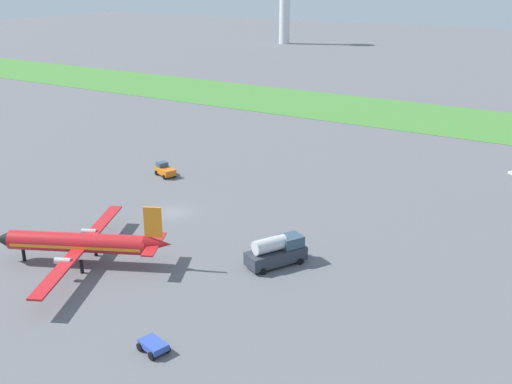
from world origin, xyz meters
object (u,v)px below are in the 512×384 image
at_px(airplane_foreground_turboprop, 81,243).
at_px(pushback_tug_by_runway, 165,170).
at_px(baggage_cart_midfield, 153,345).
at_px(fuel_truck_near_gate, 277,251).

distance_m(airplane_foreground_turboprop, pushback_tug_by_runway, 29.90).
xyz_separation_m(baggage_cart_midfield, pushback_tug_by_runway, (-28.19, 35.90, 0.34)).
height_order(baggage_cart_midfield, pushback_tug_by_runway, pushback_tug_by_runway).
distance_m(airplane_foreground_turboprop, fuel_truck_near_gate, 20.50).
height_order(airplane_foreground_turboprop, baggage_cart_midfield, airplane_foreground_turboprop).
xyz_separation_m(airplane_foreground_turboprop, baggage_cart_midfield, (16.70, -8.35, -1.91)).
bearing_deg(pushback_tug_by_runway, baggage_cart_midfield, 150.99).
height_order(fuel_truck_near_gate, pushback_tug_by_runway, fuel_truck_near_gate).
relative_size(fuel_truck_near_gate, pushback_tug_by_runway, 1.71).
distance_m(airplane_foreground_turboprop, baggage_cart_midfield, 18.76).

